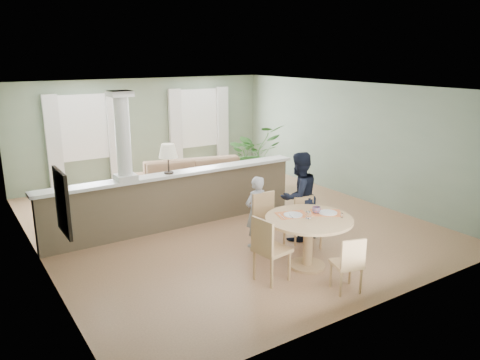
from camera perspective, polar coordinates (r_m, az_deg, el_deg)
ground at (r=9.63m, az=-2.19°, el=-5.00°), size 8.00×8.00×0.00m
room_shell at (r=9.69m, az=-4.37°, el=6.18°), size 7.02×8.02×2.71m
pony_wall at (r=9.14m, az=-8.20°, el=-1.60°), size 5.32×0.38×2.70m
sofa at (r=11.00m, az=-5.22°, el=-0.05°), size 3.22×1.83×0.88m
houseplant at (r=12.15m, az=1.71°, el=3.13°), size 1.50×1.32×1.57m
dining_table at (r=7.49m, az=8.38°, el=-5.78°), size 1.38×1.38×0.94m
chair_far_boy at (r=8.10m, az=3.34°, el=-4.81°), size 0.47×0.47×1.00m
chair_far_man at (r=8.34m, az=8.11°, el=-4.83°), size 0.45×0.45×0.89m
chair_near at (r=6.87m, az=13.14°, el=-9.75°), size 0.48×0.48×0.85m
chair_side at (r=6.98m, az=3.48°, el=-8.13°), size 0.52×0.52×1.02m
child_person at (r=8.21m, az=1.97°, el=-3.89°), size 0.50×0.37×1.28m
man_person at (r=8.53m, az=7.16°, el=-2.00°), size 0.83×0.67×1.64m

